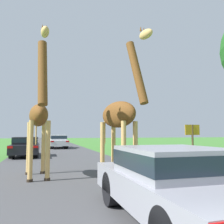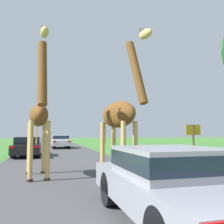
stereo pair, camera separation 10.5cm
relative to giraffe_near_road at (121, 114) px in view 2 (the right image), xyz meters
The scene contains 7 objects.
road 22.14m from the giraffe_near_road, 93.91° to the left, with size 6.51×120.00×0.00m.
giraffe_near_road is the anchor object (origin of this frame).
giraffe_companion 2.86m from the giraffe_near_road, 166.23° to the left, with size 0.86×2.95×4.90m.
car_lead_maroon 4.47m from the giraffe_near_road, 95.83° to the right, with size 1.77×4.12×1.28m.
car_queue_right 17.79m from the giraffe_near_road, 93.46° to the left, with size 1.75×4.69×1.37m.
car_queue_left 10.01m from the giraffe_near_road, 112.24° to the left, with size 1.72×4.52×1.28m.
sign_post 3.75m from the giraffe_near_road, 14.30° to the left, with size 0.70×0.08×1.90m.
Camera 2 is at (-1.01, 0.07, 1.52)m, focal length 38.00 mm.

